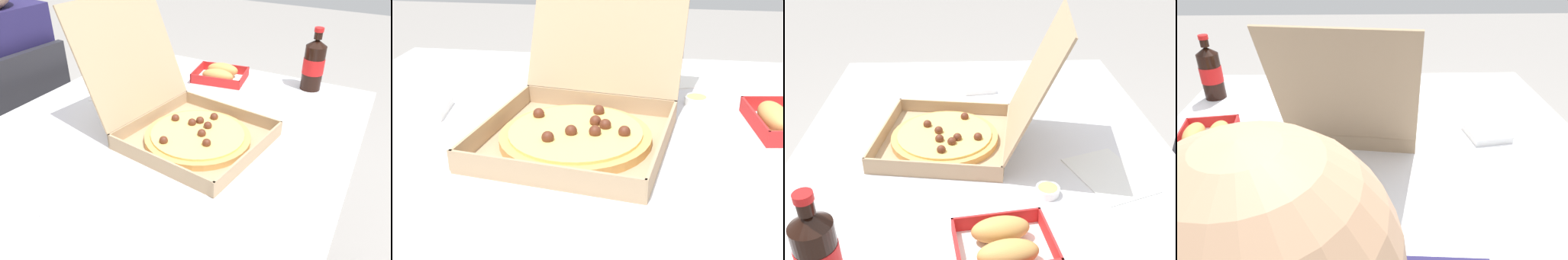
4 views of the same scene
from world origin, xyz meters
TOP-DOWN VIEW (x-y plane):
  - dining_table at (0.00, 0.00)m, footprint 1.24×1.04m
  - pizza_box_open at (0.03, -0.06)m, footprint 0.42×0.54m
  - bread_side_box at (0.46, 0.02)m, footprint 0.18×0.21m
  - cola_bottle at (0.54, -0.30)m, footprint 0.07×0.07m
  - paper_menu at (0.20, 0.31)m, footprint 0.25×0.21m
  - napkin_pile at (-0.34, -0.00)m, footprint 0.12×0.12m
  - dipping_sauce_cup at (0.27, 0.14)m, footprint 0.06×0.06m

SIDE VIEW (x-z plane):
  - dining_table at x=0.00m, z-range 0.28..0.99m
  - paper_menu at x=0.20m, z-range 0.71..0.71m
  - napkin_pile at x=-0.34m, z-range 0.71..0.73m
  - dipping_sauce_cup at x=0.27m, z-range 0.71..0.73m
  - bread_side_box at x=0.46m, z-range 0.70..0.76m
  - pizza_box_open at x=0.03m, z-range 0.57..0.94m
  - cola_bottle at x=0.54m, z-range 0.69..0.91m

